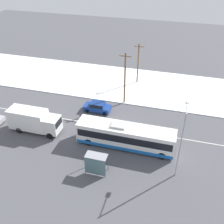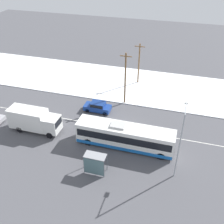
% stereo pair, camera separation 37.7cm
% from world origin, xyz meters
% --- Properties ---
extents(ground_plane, '(120.00, 120.00, 0.00)m').
position_xyz_m(ground_plane, '(0.00, 0.00, 0.00)').
color(ground_plane, '#4C4C51').
extents(snow_lot, '(80.00, 13.58, 0.12)m').
position_xyz_m(snow_lot, '(0.00, 13.27, 0.06)').
color(snow_lot, white).
rests_on(snow_lot, ground_plane).
extents(lane_marking_center, '(60.00, 0.12, 0.00)m').
position_xyz_m(lane_marking_center, '(0.00, 0.00, 0.00)').
color(lane_marking_center, silver).
rests_on(lane_marking_center, ground_plane).
extents(city_bus, '(12.25, 2.57, 3.20)m').
position_xyz_m(city_bus, '(1.35, -3.42, 1.56)').
color(city_bus, white).
rests_on(city_bus, ground_plane).
extents(box_truck, '(7.07, 2.30, 3.22)m').
position_xyz_m(box_truck, '(-11.29, -3.68, 1.77)').
color(box_truck, silver).
rests_on(box_truck, ground_plane).
extents(sedan_car, '(4.06, 1.80, 1.55)m').
position_xyz_m(sedan_car, '(-4.60, 3.32, 0.84)').
color(sedan_car, navy).
rests_on(sedan_car, ground_plane).
extents(pedestrian_at_stop, '(0.59, 0.26, 1.65)m').
position_xyz_m(pedestrian_at_stop, '(-0.29, -7.45, 1.01)').
color(pedestrian_at_stop, '#23232D').
rests_on(pedestrian_at_stop, ground_plane).
extents(bus_shelter, '(2.41, 1.20, 2.40)m').
position_xyz_m(bus_shelter, '(-0.72, -8.86, 1.66)').
color(bus_shelter, gray).
rests_on(bus_shelter, ground_plane).
extents(streetlamp, '(0.36, 3.02, 8.28)m').
position_xyz_m(streetlamp, '(7.87, -6.21, 5.20)').
color(streetlamp, '#9EA3A8').
rests_on(streetlamp, ground_plane).
extents(utility_pole_roadside, '(1.80, 0.24, 8.41)m').
position_xyz_m(utility_pole_roadside, '(-1.25, 6.83, 4.40)').
color(utility_pole_roadside, brown).
rests_on(utility_pole_roadside, ground_plane).
extents(utility_pole_snowlot, '(1.80, 0.24, 7.36)m').
position_xyz_m(utility_pole_snowlot, '(-0.66, 14.43, 3.86)').
color(utility_pole_snowlot, brown).
rests_on(utility_pole_snowlot, ground_plane).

